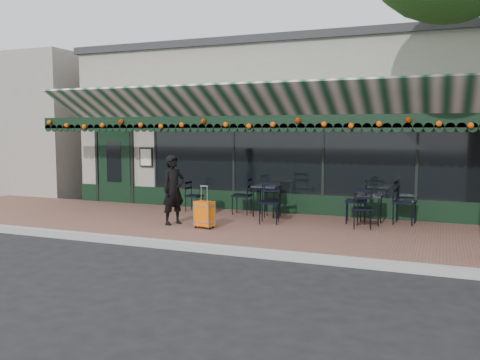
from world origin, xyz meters
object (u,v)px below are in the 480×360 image
at_px(chair_b_left, 242,196).
at_px(chair_b_front, 269,203).
at_px(chair_a_left, 356,201).
at_px(cafe_table_b, 267,188).
at_px(cafe_table_a, 370,198).
at_px(chair_a_front, 363,209).
at_px(chair_solo, 194,196).
at_px(chair_a_right, 405,202).
at_px(chair_b_right, 272,201).
at_px(suitcase, 204,214).
at_px(woman, 173,190).

height_order(chair_b_left, chair_b_front, chair_b_front).
bearing_deg(chair_a_left, cafe_table_b, -100.36).
height_order(cafe_table_a, chair_a_front, chair_a_front).
bearing_deg(chair_b_front, chair_a_left, 12.20).
bearing_deg(chair_b_front, chair_solo, 148.11).
distance_m(chair_a_right, chair_solo, 5.25).
relative_size(chair_a_left, chair_a_front, 1.17).
bearing_deg(chair_a_left, chair_b_right, -97.42).
height_order(chair_a_left, chair_a_front, chair_a_left).
height_order(cafe_table_b, chair_a_front, chair_a_front).
height_order(chair_a_left, chair_solo, chair_a_left).
xyz_separation_m(suitcase, chair_b_front, (1.11, 1.10, 0.16)).
bearing_deg(suitcase, cafe_table_a, 42.92).
distance_m(chair_a_right, chair_b_front, 3.05).
bearing_deg(chair_a_left, chair_solo, -98.22).
bearing_deg(suitcase, chair_solo, 135.60).
relative_size(woman, cafe_table_a, 2.33).
bearing_deg(woman, chair_solo, 37.68).
bearing_deg(chair_solo, chair_a_right, -87.43).
xyz_separation_m(cafe_table_b, chair_a_left, (2.21, -0.15, -0.19)).
height_order(woman, cafe_table_b, woman).
relative_size(woman, chair_b_right, 1.94).
xyz_separation_m(cafe_table_b, chair_a_right, (3.25, 0.10, -0.19)).
bearing_deg(chair_b_left, suitcase, -6.53).
height_order(chair_b_left, chair_b_right, chair_b_left).
bearing_deg(cafe_table_b, chair_b_right, -31.81).
relative_size(chair_b_left, chair_solo, 1.17).
distance_m(cafe_table_a, chair_b_left, 3.20).
xyz_separation_m(suitcase, chair_a_left, (2.94, 1.87, 0.19)).
height_order(chair_a_right, chair_a_front, chair_a_right).
xyz_separation_m(chair_a_left, chair_a_front, (0.24, -0.62, -0.07)).
xyz_separation_m(cafe_table_a, chair_a_right, (0.73, 0.29, -0.11)).
xyz_separation_m(woman, suitcase, (0.85, -0.17, -0.47)).
height_order(chair_a_left, chair_b_right, chair_a_left).
relative_size(woman, chair_a_right, 1.57).
bearing_deg(chair_a_left, chair_a_front, 14.46).
xyz_separation_m(chair_a_front, chair_solo, (-4.45, 0.76, -0.03)).
xyz_separation_m(cafe_table_a, chair_a_front, (-0.07, -0.59, -0.18)).
bearing_deg(chair_solo, cafe_table_a, -90.84).
height_order(cafe_table_a, chair_b_left, chair_b_left).
bearing_deg(chair_b_left, chair_a_front, 70.64).
relative_size(woman, chair_b_front, 1.65).
bearing_deg(chair_a_left, cafe_table_a, 78.21).
distance_m(chair_a_left, chair_a_right, 1.07).
distance_m(chair_a_left, chair_b_front, 1.99).
bearing_deg(chair_b_left, cafe_table_b, 83.01).
xyz_separation_m(chair_b_left, chair_b_front, (1.06, -0.96, 0.01)).
bearing_deg(cafe_table_b, chair_a_left, -3.97).
bearing_deg(suitcase, chair_a_left, 45.82).
bearing_deg(chair_a_right, chair_b_right, 100.32).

